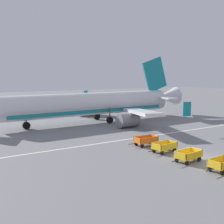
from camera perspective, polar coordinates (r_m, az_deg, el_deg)
ground_plane at (r=28.46m, az=17.19°, el=-9.08°), size 220.00×220.00×0.00m
apron_stripe at (r=35.70m, az=4.82°, el=-5.32°), size 120.00×0.36×0.01m
airplane at (r=46.88m, az=-3.40°, el=1.62°), size 37.53×30.30×11.34m
baggage_cart_second_in_row at (r=25.59m, az=21.56°, el=-9.78°), size 3.60×1.61×1.07m
baggage_cart_third_in_row at (r=27.14m, az=15.20°, el=-8.50°), size 3.61×1.68×1.07m
baggage_cart_fourth_in_row at (r=29.71m, az=10.58°, el=-6.94°), size 3.60×1.62×1.07m
baggage_cart_far_end at (r=32.06m, az=6.87°, el=-5.77°), size 3.57×1.47×1.07m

